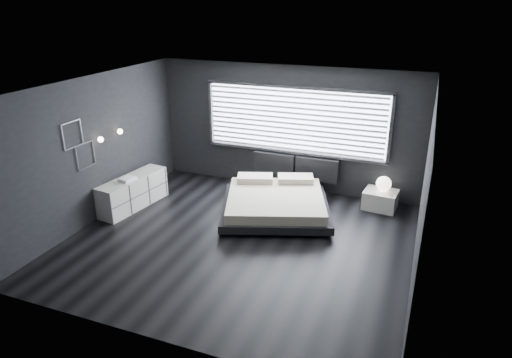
% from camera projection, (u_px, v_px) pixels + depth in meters
% --- Properties ---
extents(room, '(6.04, 6.00, 2.80)m').
position_uv_depth(room, '(238.00, 169.00, 7.78)').
color(room, black).
rests_on(room, ground).
extents(window, '(4.14, 0.09, 1.52)m').
position_uv_depth(window, '(295.00, 121.00, 9.97)').
color(window, white).
rests_on(window, ground).
extents(headboard, '(1.96, 0.16, 0.52)m').
position_uv_depth(headboard, '(295.00, 167.00, 10.29)').
color(headboard, black).
rests_on(headboard, ground).
extents(sconce_near, '(0.18, 0.11, 0.11)m').
position_uv_depth(sconce_near, '(100.00, 139.00, 8.71)').
color(sconce_near, silver).
rests_on(sconce_near, ground).
extents(sconce_far, '(0.18, 0.11, 0.11)m').
position_uv_depth(sconce_far, '(120.00, 131.00, 9.23)').
color(sconce_far, silver).
rests_on(sconce_far, ground).
extents(wall_art_upper, '(0.01, 0.48, 0.48)m').
position_uv_depth(wall_art_upper, '(72.00, 135.00, 8.13)').
color(wall_art_upper, '#47474C').
rests_on(wall_art_upper, ground).
extents(wall_art_lower, '(0.01, 0.48, 0.48)m').
position_uv_depth(wall_art_lower, '(86.00, 155.00, 8.52)').
color(wall_art_lower, '#47474C').
rests_on(wall_art_lower, ground).
extents(bed, '(2.69, 2.63, 0.55)m').
position_uv_depth(bed, '(275.00, 202.00, 9.26)').
color(bed, black).
rests_on(bed, ground).
extents(nightstand, '(0.72, 0.62, 0.39)m').
position_uv_depth(nightstand, '(380.00, 200.00, 9.53)').
color(nightstand, silver).
rests_on(nightstand, ground).
extents(orb_lamp, '(0.31, 0.31, 0.31)m').
position_uv_depth(orb_lamp, '(384.00, 184.00, 9.42)').
color(orb_lamp, white).
rests_on(orb_lamp, nightstand).
extents(dresser, '(0.70, 1.71, 0.66)m').
position_uv_depth(dresser, '(133.00, 192.00, 9.55)').
color(dresser, silver).
rests_on(dresser, ground).
extents(book_stack, '(0.30, 0.36, 0.07)m').
position_uv_depth(book_stack, '(127.00, 179.00, 9.26)').
color(book_stack, white).
rests_on(book_stack, dresser).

